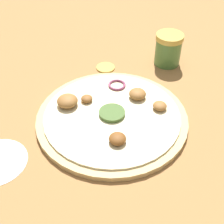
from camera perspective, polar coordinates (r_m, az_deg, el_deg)
ground_plane at (r=0.59m, az=-0.00°, el=-1.47°), size 3.00×3.00×0.00m
pizza at (r=0.58m, az=-0.08°, el=-0.79°), size 0.28×0.28×0.03m
spice_jar at (r=0.73m, az=10.25°, el=11.27°), size 0.06×0.06×0.07m
loose_cap at (r=0.72m, az=-1.20°, el=8.25°), size 0.04×0.04×0.01m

